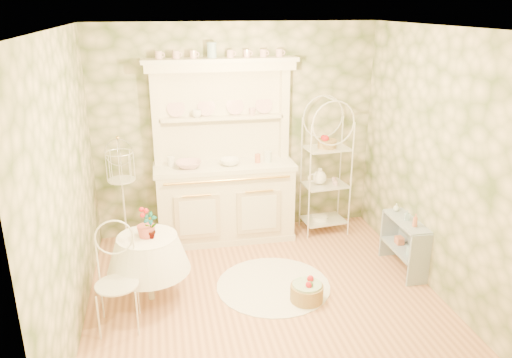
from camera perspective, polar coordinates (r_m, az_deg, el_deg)
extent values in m
plane|color=tan|center=(5.33, 1.08, -13.55)|extent=(3.60, 3.60, 0.00)
plane|color=white|center=(4.47, 1.31, 16.88)|extent=(3.60, 3.60, 0.00)
plane|color=beige|center=(4.70, -20.77, -1.11)|extent=(3.60, 3.60, 0.00)
plane|color=beige|center=(5.39, 20.21, 1.51)|extent=(3.60, 3.60, 0.00)
plane|color=beige|center=(6.43, -2.27, 5.46)|extent=(3.60, 3.60, 0.00)
plane|color=beige|center=(3.15, 8.34, -10.26)|extent=(3.60, 3.60, 0.00)
cube|color=white|center=(6.19, -3.67, 2.91)|extent=(1.87, 0.61, 2.29)
cube|color=white|center=(6.52, 8.01, 1.70)|extent=(0.62, 0.47, 1.87)
cube|color=#94A4B4|center=(5.97, 16.57, -7.45)|extent=(0.33, 0.69, 0.57)
cylinder|color=white|center=(5.28, -12.06, -10.25)|extent=(0.65, 0.65, 0.65)
cube|color=white|center=(4.86, -15.64, -11.31)|extent=(0.44, 0.44, 0.95)
cube|color=white|center=(6.22, -14.99, -1.46)|extent=(0.38, 0.38, 1.51)
cylinder|color=#A3854C|center=(5.26, 5.82, -12.64)|extent=(0.42, 0.42, 0.23)
cylinder|color=white|center=(5.54, 1.99, -12.04)|extent=(1.25, 1.25, 0.01)
imported|color=white|center=(6.14, -7.68, 1.39)|extent=(0.34, 0.34, 0.08)
imported|color=white|center=(6.19, -3.01, 1.68)|extent=(0.32, 0.32, 0.08)
imported|color=white|center=(6.20, -6.78, 7.28)|extent=(0.14, 0.14, 0.09)
imported|color=white|center=(6.29, -0.43, 7.59)|extent=(0.10, 0.10, 0.09)
imported|color=#3F7238|center=(5.00, -12.00, -5.22)|extent=(0.16, 0.14, 0.27)
imported|color=#CA6E4E|center=(5.67, 17.73, -4.59)|extent=(0.06, 0.06, 0.15)
imported|color=#8EB3C4|center=(5.82, 16.86, -4.15)|extent=(0.06, 0.06, 0.12)
imported|color=silver|center=(6.03, 15.74, -3.26)|extent=(0.09, 0.09, 0.09)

